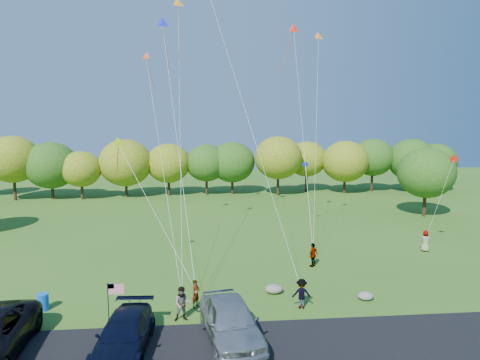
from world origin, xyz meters
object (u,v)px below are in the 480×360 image
object	(u,v)px
flyer_a	(196,294)
flyer_b	(183,304)
minivan_silver	(231,321)
flyer_d	(313,255)
minivan_navy	(124,335)
trash_barrel	(43,302)
flyer_e	(425,241)
flyer_c	(301,294)

from	to	relation	value
flyer_a	flyer_b	size ratio (longest dim) A/B	0.87
flyer_a	flyer_b	bearing A→B (deg)	-167.94
minivan_silver	flyer_d	world-z (taller)	minivan_silver
minivan_silver	flyer_b	distance (m)	3.32
minivan_navy	trash_barrel	bearing A→B (deg)	139.88
flyer_b	flyer_e	bearing A→B (deg)	24.70
minivan_navy	flyer_e	xyz separation A→B (m)	(20.98, 13.10, 0.02)
minivan_navy	flyer_a	size ratio (longest dim) A/B	3.43
minivan_navy	flyer_d	size ratio (longest dim) A/B	3.12
flyer_a	flyer_c	distance (m)	5.78
flyer_e	trash_barrel	distance (m)	27.39
minivan_silver	flyer_e	size ratio (longest dim) A/B	3.35
flyer_a	flyer_e	xyz separation A→B (m)	(17.89, 8.65, 0.08)
flyer_e	trash_barrel	xyz separation A→B (m)	(-26.11, -8.27, -0.39)
flyer_d	trash_barrel	bearing A→B (deg)	-22.53
minivan_silver	trash_barrel	bearing A→B (deg)	147.20
flyer_b	minivan_silver	bearing A→B (deg)	-50.30
flyer_c	flyer_e	distance (m)	15.29
flyer_d	minivan_silver	bearing A→B (deg)	15.31
minivan_silver	flyer_d	bearing A→B (deg)	47.45
minivan_silver	flyer_e	distance (m)	20.55
flyer_c	trash_barrel	distance (m)	14.01
flyer_b	flyer_d	bearing A→B (deg)	36.31
minivan_navy	flyer_a	world-z (taller)	minivan_navy
trash_barrel	flyer_a	bearing A→B (deg)	-2.68
minivan_navy	flyer_d	xyz separation A→B (m)	(11.24, 10.41, 0.02)
flyer_b	flyer_e	size ratio (longest dim) A/B	1.05
flyer_c	minivan_silver	bearing A→B (deg)	43.52
flyer_d	minivan_navy	bearing A→B (deg)	1.48
flyer_b	flyer_d	size ratio (longest dim) A/B	1.05
flyer_b	flyer_d	world-z (taller)	flyer_b
flyer_e	flyer_a	bearing A→B (deg)	59.71
flyer_c	flyer_a	bearing A→B (deg)	-1.57
minivan_navy	flyer_b	bearing A→B (deg)	53.36
flyer_d	flyer_a	bearing A→B (deg)	-5.16
flyer_c	trash_barrel	bearing A→B (deg)	0.60
minivan_navy	flyer_c	world-z (taller)	flyer_c
flyer_d	flyer_e	distance (m)	10.10
minivan_navy	flyer_e	world-z (taller)	flyer_e
trash_barrel	flyer_e	bearing A→B (deg)	17.56
flyer_a	flyer_d	world-z (taller)	flyer_d
flyer_a	flyer_e	bearing A→B (deg)	-28.95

